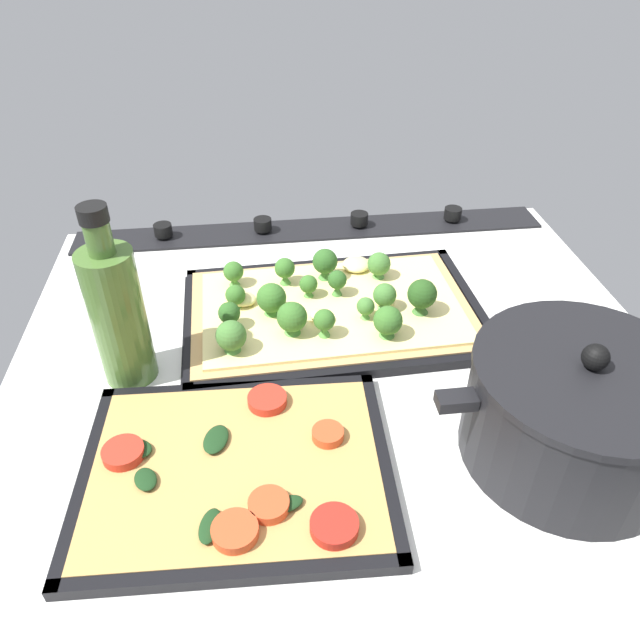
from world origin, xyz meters
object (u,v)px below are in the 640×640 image
(baking_tray_back, at_px, (237,471))
(veggie_pizza_back, at_px, (238,468))
(baking_tray_front, at_px, (334,315))
(oil_bottle, at_px, (118,313))
(broccoli_pizza, at_px, (329,305))
(cooking_pot, at_px, (576,411))

(baking_tray_back, xyz_separation_m, veggie_pizza_back, (-0.00, 0.00, 0.01))
(baking_tray_front, distance_m, oil_bottle, 0.27)
(oil_bottle, bearing_deg, broccoli_pizza, -161.72)
(cooking_pot, bearing_deg, baking_tray_back, -2.01)
(baking_tray_front, xyz_separation_m, broccoli_pizza, (0.01, 0.00, 0.02))
(baking_tray_front, height_order, broccoli_pizza, broccoli_pizza)
(baking_tray_front, bearing_deg, oil_bottle, 18.26)
(veggie_pizza_back, bearing_deg, cooking_pot, 178.58)
(veggie_pizza_back, distance_m, oil_bottle, 0.21)
(baking_tray_front, relative_size, cooking_pot, 1.40)
(baking_tray_back, xyz_separation_m, cooking_pot, (-0.32, 0.01, 0.05))
(broccoli_pizza, height_order, oil_bottle, oil_bottle)
(baking_tray_back, bearing_deg, baking_tray_front, -118.15)
(baking_tray_back, xyz_separation_m, oil_bottle, (0.12, -0.16, 0.08))
(baking_tray_back, height_order, veggie_pizza_back, veggie_pizza_back)
(cooking_pot, bearing_deg, oil_bottle, -21.05)
(cooking_pot, xyz_separation_m, oil_bottle, (0.44, -0.17, 0.03))
(broccoli_pizza, distance_m, veggie_pizza_back, 0.27)
(baking_tray_front, relative_size, baking_tray_back, 1.28)
(broccoli_pizza, xyz_separation_m, oil_bottle, (0.24, 0.08, 0.07))
(baking_tray_front, height_order, veggie_pizza_back, veggie_pizza_back)
(veggie_pizza_back, bearing_deg, baking_tray_front, -117.43)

